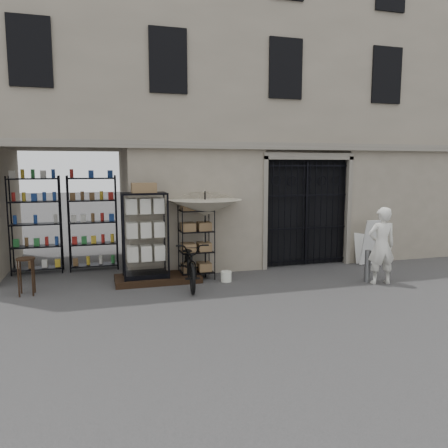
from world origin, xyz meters
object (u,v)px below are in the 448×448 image
object	(u,v)px
white_bucket	(226,276)
steel_bollard	(368,266)
display_cabinet	(145,240)
easel_sign	(368,241)
wire_rack	(196,243)
bicycle	(191,286)
wooden_stool	(26,275)
market_umbrella	(205,203)
shopkeeper	(380,283)

from	to	relation	value
white_bucket	steel_bollard	distance (m)	3.37
display_cabinet	easel_sign	distance (m)	6.21
wire_rack	bicycle	size ratio (longest dim) A/B	0.88
white_bucket	steel_bollard	xyz separation A→B (m)	(3.21, -0.98, 0.26)
wire_rack	easel_sign	bearing A→B (deg)	7.24
display_cabinet	wooden_stool	distance (m)	2.63
bicycle	white_bucket	bearing A→B (deg)	15.41
market_umbrella	steel_bollard	bearing A→B (deg)	-22.71
steel_bollard	bicycle	bearing A→B (deg)	168.46
wooden_stool	steel_bollard	world-z (taller)	wooden_stool
market_umbrella	easel_sign	xyz separation A→B (m)	(4.72, 0.14, -1.19)
steel_bollard	wooden_stool	bearing A→B (deg)	171.62
display_cabinet	market_umbrella	bearing A→B (deg)	9.52
wire_rack	market_umbrella	xyz separation A→B (m)	(0.23, 0.02, 0.97)
wire_rack	bicycle	bearing A→B (deg)	-108.76
white_bucket	steel_bollard	size ratio (longest dim) A/B	0.33
wooden_stool	steel_bollard	size ratio (longest dim) A/B	1.05
market_umbrella	white_bucket	distance (m)	1.84
wooden_stool	easel_sign	size ratio (longest dim) A/B	0.64
display_cabinet	white_bucket	xyz separation A→B (m)	(1.86, -0.37, -0.92)
wire_rack	bicycle	distance (m)	1.12
display_cabinet	wire_rack	size ratio (longest dim) A/B	1.20
wire_rack	white_bucket	xyz separation A→B (m)	(0.61, -0.50, -0.75)
bicycle	wooden_stool	distance (m)	3.54
wooden_stool	steel_bollard	xyz separation A→B (m)	(7.61, -1.12, -0.04)
bicycle	shopkeeper	world-z (taller)	bicycle
white_bucket	wooden_stool	size ratio (longest dim) A/B	0.32
market_umbrella	white_bucket	size ratio (longest dim) A/B	10.01
market_umbrella	wire_rack	bearing A→B (deg)	-175.19
display_cabinet	shopkeeper	size ratio (longest dim) A/B	1.19
steel_bollard	display_cabinet	bearing A→B (deg)	165.04
wire_rack	shopkeeper	xyz separation A→B (m)	(4.02, -1.69, -0.87)
display_cabinet	bicycle	world-z (taller)	display_cabinet
bicycle	steel_bollard	distance (m)	4.21
shopkeeper	easel_sign	world-z (taller)	easel_sign
shopkeeper	market_umbrella	bearing A→B (deg)	-16.11
wire_rack	steel_bollard	distance (m)	4.13
white_bucket	wooden_stool	distance (m)	4.42
steel_bollard	shopkeeper	size ratio (longest dim) A/B	0.43
steel_bollard	easel_sign	world-z (taller)	easel_sign
bicycle	wire_rack	bearing A→B (deg)	72.25
display_cabinet	market_umbrella	world-z (taller)	market_umbrella
market_umbrella	shopkeeper	bearing A→B (deg)	-24.28
market_umbrella	wooden_stool	bearing A→B (deg)	-174.58
white_bucket	bicycle	xyz separation A→B (m)	(-0.90, -0.14, -0.12)
white_bucket	display_cabinet	bearing A→B (deg)	168.67
bicycle	wooden_stool	xyz separation A→B (m)	(-3.50, 0.28, 0.42)
market_umbrella	white_bucket	bearing A→B (deg)	-53.80
bicycle	easel_sign	bearing A→B (deg)	15.14
wire_rack	wooden_stool	distance (m)	3.84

